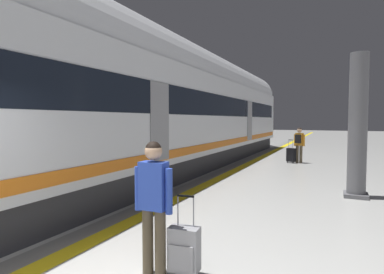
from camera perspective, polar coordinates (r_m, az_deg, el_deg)
safety_line_strip at (r=12.48m, az=8.18°, el=-5.84°), size 0.36×80.00×0.01m
tactile_edge_band at (r=12.57m, az=6.86°, el=-5.77°), size 0.56×80.00×0.01m
high_speed_train at (r=12.40m, az=-1.91°, el=5.70°), size 2.94×26.71×4.97m
traveller_foreground at (r=3.99m, az=-6.98°, el=-10.94°), size 0.53×0.22×1.68m
rolling_suitcase_foreground at (r=4.15m, az=-1.44°, el=-19.68°), size 0.40×0.27×1.00m
passenger_near at (r=14.91m, az=18.90°, el=-0.86°), size 0.48×0.37×1.60m
suitcase_near at (r=14.85m, az=17.60°, el=-3.12°), size 0.44×0.37×1.06m
platform_pillar at (r=8.83m, az=27.91°, el=1.34°), size 0.56×0.56×3.60m
waste_bin at (r=13.61m, az=27.44°, el=-3.49°), size 0.46×0.46×0.91m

